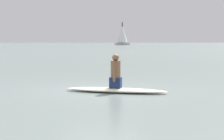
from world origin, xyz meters
name	(u,v)px	position (x,y,z in m)	size (l,w,h in m)	color
ground_plane	(103,90)	(0.00, 0.00, 0.00)	(400.00, 400.00, 0.00)	slate
surfboard	(116,90)	(0.34, -0.52, 0.07)	(3.13, 0.65, 0.14)	silver
person_paddler	(116,73)	(0.34, -0.52, 0.60)	(0.41, 0.44, 1.02)	navy
sailboat_near_right	(122,34)	(15.94, 104.31, 3.31)	(4.85, 3.86, 7.06)	silver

